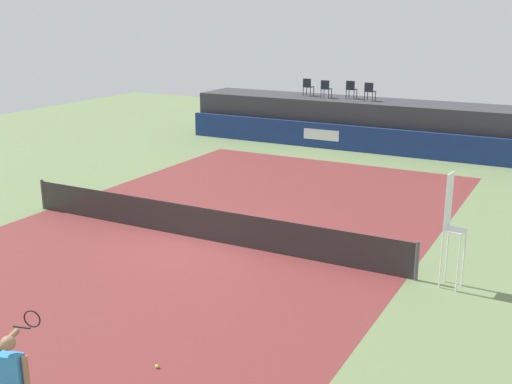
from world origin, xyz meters
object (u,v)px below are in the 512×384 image
(umpire_chair, at_px, (451,223))
(tennis_ball, at_px, (157,366))
(spectator_chair_left, at_px, (326,88))
(net_post_far, at_px, (417,261))
(net_post_near, at_px, (43,194))
(spectator_chair_far_left, at_px, (308,86))
(spectator_chair_right, at_px, (370,91))
(tennis_player, at_px, (14,384))
(spectator_chair_center, at_px, (351,89))

(umpire_chair, bearing_deg, tennis_ball, -122.12)
(spectator_chair_left, relative_size, net_post_far, 0.89)
(spectator_chair_left, bearing_deg, umpire_chair, -58.51)
(net_post_near, xyz_separation_m, tennis_ball, (9.23, -6.18, -0.46))
(spectator_chair_far_left, xyz_separation_m, umpire_chair, (10.33, -15.38, -1.11))
(spectator_chair_left, height_order, net_post_far, spectator_chair_left)
(spectator_chair_left, xyz_separation_m, spectator_chair_right, (2.26, -0.03, 0.00))
(spectator_chair_right, height_order, net_post_far, spectator_chair_right)
(tennis_player, xyz_separation_m, tennis_ball, (0.62, 2.61, -0.92))
(spectator_chair_center, height_order, umpire_chair, spectator_chair_center)
(umpire_chair, height_order, net_post_far, umpire_chair)
(umpire_chair, bearing_deg, net_post_far, -178.93)
(net_post_far, distance_m, tennis_ball, 6.96)
(spectator_chair_left, xyz_separation_m, net_post_far, (8.48, -15.03, -2.19))
(spectator_chair_left, relative_size, umpire_chair, 0.32)
(spectator_chair_center, bearing_deg, tennis_ball, -79.19)
(spectator_chair_right, distance_m, tennis_ball, 21.56)
(tennis_ball, bearing_deg, net_post_near, 146.19)
(spectator_chair_far_left, xyz_separation_m, tennis_ball, (6.44, -21.58, -2.66))
(tennis_player, bearing_deg, umpire_chair, 62.90)
(spectator_chair_left, height_order, spectator_chair_center, same)
(spectator_chair_far_left, height_order, net_post_near, spectator_chair_far_left)
(umpire_chair, relative_size, tennis_player, 1.56)
(spectator_chair_center, xyz_separation_m, umpire_chair, (8.01, -15.36, -1.11))
(spectator_chair_right, bearing_deg, spectator_chair_left, 179.22)
(spectator_chair_right, bearing_deg, tennis_player, -84.16)
(net_post_near, bearing_deg, tennis_ball, -33.81)
(spectator_chair_center, bearing_deg, tennis_player, -81.76)
(tennis_player, height_order, tennis_ball, tennis_player)
(spectator_chair_center, relative_size, net_post_near, 0.89)
(spectator_chair_left, bearing_deg, net_post_near, -104.61)
(tennis_player, bearing_deg, tennis_ball, 76.71)
(tennis_player, bearing_deg, spectator_chair_left, 101.15)
(spectator_chair_left, relative_size, tennis_player, 0.50)
(spectator_chair_far_left, distance_m, tennis_ball, 22.67)
(spectator_chair_center, xyz_separation_m, net_post_near, (-5.11, -15.37, -2.19))
(net_post_near, distance_m, tennis_player, 12.32)
(spectator_chair_left, distance_m, tennis_player, 24.34)
(net_post_far, xyz_separation_m, tennis_player, (-3.79, -8.79, 0.46))
(spectator_chair_far_left, xyz_separation_m, tennis_player, (5.82, -24.19, -1.73))
(spectator_chair_left, bearing_deg, tennis_player, -78.85)
(spectator_chair_right, bearing_deg, net_post_near, -112.39)
(net_post_far, bearing_deg, spectator_chair_right, 112.52)
(spectator_chair_far_left, distance_m, tennis_player, 24.94)
(spectator_chair_right, bearing_deg, tennis_ball, -81.81)
(spectator_chair_far_left, height_order, umpire_chair, spectator_chair_far_left)
(spectator_chair_right, relative_size, umpire_chair, 0.32)
(tennis_player, bearing_deg, spectator_chair_center, 98.24)
(umpire_chair, distance_m, net_post_far, 1.30)
(spectator_chair_far_left, bearing_deg, tennis_ball, -73.38)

